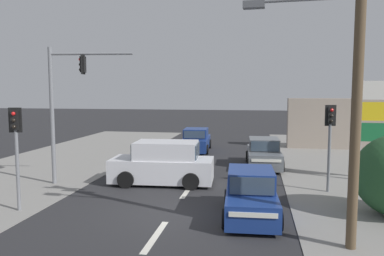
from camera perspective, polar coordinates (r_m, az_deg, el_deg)
The scene contains 15 objects.
ground_plane at distance 12.91m, azimuth -3.19°, elevation -12.92°, with size 140.00×140.00×0.00m, color #28282B.
lane_dash_near at distance 11.09m, azimuth -5.61°, elevation -16.10°, with size 0.20×2.40×0.01m, color silver.
lane_dash_mid at distance 15.72m, azimuth -0.69°, elevation -9.49°, with size 0.20×2.40×0.01m, color silver.
lane_dash_far at distance 20.53m, azimuth 1.87°, elevation -5.90°, with size 0.20×2.40×0.01m, color silver.
kerb_left_verge at distance 19.94m, azimuth -25.08°, elevation -6.76°, with size 8.00×40.00×0.02m, color gray.
utility_pole_foreground_right at distance 10.28m, azimuth 23.22°, elevation 9.11°, with size 3.78×0.42×8.91m.
traffic_signal_mast at distance 17.24m, azimuth -18.98°, elevation 4.41°, with size 3.67×0.56×6.00m.
pedestal_signal_right_kerb at distance 16.02m, azimuth 20.28°, elevation -0.77°, with size 0.44×0.31×3.56m.
pedestal_signal_left_kerb at distance 13.97m, azimuth -25.22°, elevation -1.85°, with size 0.44×0.30×3.56m.
shopping_plaza_sign at distance 18.88m, azimuth 26.79°, elevation 1.61°, with size 2.10×0.16×4.60m.
shopfront_wall_far at distance 29.20m, azimuth 26.16°, elevation 0.52°, with size 12.00×1.00×3.60m, color #A39384.
suv_kerbside_parked at distance 16.71m, azimuth -4.39°, elevation -5.50°, with size 4.63×2.26×1.90m.
sedan_receding_far at distance 25.76m, azimuth 0.62°, elevation -1.96°, with size 2.06×4.32×1.56m.
sedan_crossing_left at distance 20.81m, azimuth 10.87°, elevation -3.89°, with size 2.02×4.30×1.56m.
hatchback_oncoming_near at distance 12.60m, azimuth 8.96°, elevation -10.11°, with size 1.92×3.71×1.53m.
Camera 1 is at (2.78, -11.92, 4.11)m, focal length 35.00 mm.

